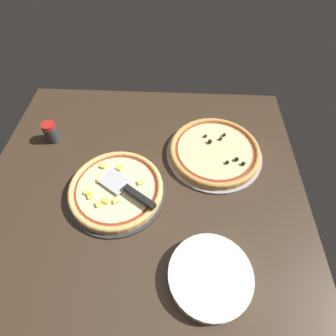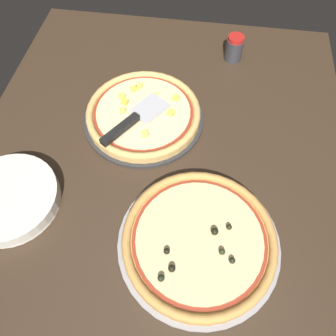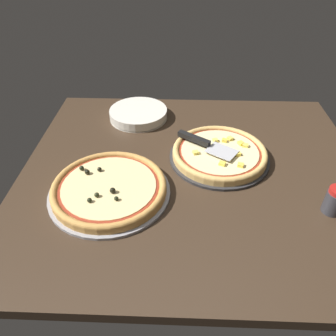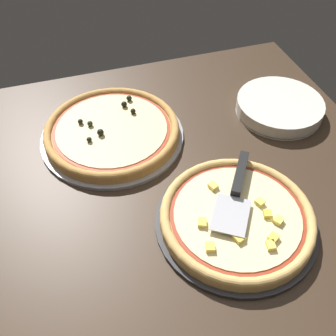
{
  "view_description": "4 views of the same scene",
  "coord_description": "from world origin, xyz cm",
  "px_view_note": "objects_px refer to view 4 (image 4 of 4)",
  "views": [
    {
      "loc": [
        12.29,
        -58.0,
        84.16
      ],
      "look_at": [
        9.19,
        3.46,
        3.0
      ],
      "focal_mm": 28.0,
      "sensor_mm": 36.0,
      "label": 1
    },
    {
      "loc": [
        55.68,
        10.25,
        78.01
      ],
      "look_at": [
        9.19,
        3.46,
        3.0
      ],
      "focal_mm": 35.0,
      "sensor_mm": 36.0,
      "label": 2
    },
    {
      "loc": [
        5.9,
        92.06,
        73.01
      ],
      "look_at": [
        9.19,
        3.46,
        3.0
      ],
      "focal_mm": 35.0,
      "sensor_mm": 36.0,
      "label": 3
    },
    {
      "loc": [
        -54.69,
        23.81,
        74.24
      ],
      "look_at": [
        9.19,
        3.46,
        3.0
      ],
      "focal_mm": 42.0,
      "sensor_mm": 36.0,
      "label": 4
    }
  ],
  "objects_px": {
    "pizza_front": "(237,217)",
    "plate_stack": "(279,107)",
    "pizza_back": "(112,130)",
    "serving_spatula": "(238,183)"
  },
  "relations": [
    {
      "from": "pizza_front",
      "to": "plate_stack",
      "type": "bearing_deg",
      "value": -41.06
    },
    {
      "from": "pizza_back",
      "to": "plate_stack",
      "type": "bearing_deg",
      "value": -94.74
    },
    {
      "from": "pizza_back",
      "to": "pizza_front",
      "type": "bearing_deg",
      "value": -151.18
    },
    {
      "from": "serving_spatula",
      "to": "plate_stack",
      "type": "height_order",
      "value": "serving_spatula"
    },
    {
      "from": "serving_spatula",
      "to": "plate_stack",
      "type": "xyz_separation_m",
      "value": [
        0.26,
        -0.26,
        -0.03
      ]
    },
    {
      "from": "pizza_front",
      "to": "pizza_back",
      "type": "bearing_deg",
      "value": 28.82
    },
    {
      "from": "pizza_back",
      "to": "serving_spatula",
      "type": "bearing_deg",
      "value": -142.03
    },
    {
      "from": "pizza_front",
      "to": "plate_stack",
      "type": "relative_size",
      "value": 1.37
    },
    {
      "from": "pizza_front",
      "to": "pizza_back",
      "type": "height_order",
      "value": "pizza_back"
    },
    {
      "from": "pizza_front",
      "to": "serving_spatula",
      "type": "relative_size",
      "value": 1.54
    }
  ]
}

